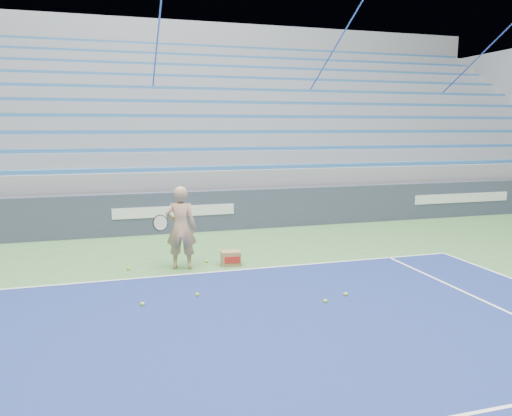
% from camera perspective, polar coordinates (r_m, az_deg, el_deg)
% --- Properties ---
extents(sponsor_barrier, '(30.00, 0.32, 1.10)m').
position_cam_1_polar(sponsor_barrier, '(13.49, -9.34, -0.48)').
color(sponsor_barrier, '#343C50').
rests_on(sponsor_barrier, ground).
extents(bleachers, '(31.00, 9.15, 7.30)m').
position_cam_1_polar(bleachers, '(19.00, -11.66, 7.69)').
color(bleachers, gray).
rests_on(bleachers, ground).
extents(tennis_player, '(0.95, 0.89, 1.66)m').
position_cam_1_polar(tennis_player, '(9.95, -8.59, -2.24)').
color(tennis_player, tan).
rests_on(tennis_player, ground).
extents(ball_box, '(0.43, 0.35, 0.29)m').
position_cam_1_polar(ball_box, '(10.25, -2.91, -5.75)').
color(ball_box, olive).
rests_on(ball_box, ground).
extents(tennis_ball_0, '(0.07, 0.07, 0.07)m').
position_cam_1_polar(tennis_ball_0, '(8.20, -12.85, -10.66)').
color(tennis_ball_0, '#C4E62F').
rests_on(tennis_ball_0, ground).
extents(tennis_ball_1, '(0.07, 0.07, 0.07)m').
position_cam_1_polar(tennis_ball_1, '(8.48, -6.71, -9.80)').
color(tennis_ball_1, '#C4E62F').
rests_on(tennis_ball_1, ground).
extents(tennis_ball_2, '(0.07, 0.07, 0.07)m').
position_cam_1_polar(tennis_ball_2, '(8.58, 10.21, -9.66)').
color(tennis_ball_2, '#C4E62F').
rests_on(tennis_ball_2, ground).
extents(tennis_ball_3, '(0.07, 0.07, 0.07)m').
position_cam_1_polar(tennis_ball_3, '(10.50, -5.66, -6.05)').
color(tennis_ball_3, '#C4E62F').
rests_on(tennis_ball_3, ground).
extents(tennis_ball_4, '(0.07, 0.07, 0.07)m').
position_cam_1_polar(tennis_ball_4, '(10.23, -14.37, -6.71)').
color(tennis_ball_4, '#C4E62F').
rests_on(tennis_ball_4, ground).
extents(tennis_ball_5, '(0.07, 0.07, 0.07)m').
position_cam_1_polar(tennis_ball_5, '(8.20, 7.92, -10.50)').
color(tennis_ball_5, '#C4E62F').
rests_on(tennis_ball_5, ground).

